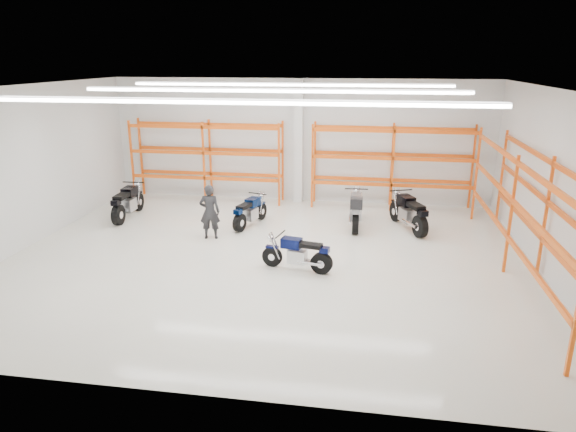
% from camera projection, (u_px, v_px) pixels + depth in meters
% --- Properties ---
extents(ground, '(14.00, 14.00, 0.00)m').
position_uv_depth(ground, '(269.00, 258.00, 13.94)').
color(ground, beige).
rests_on(ground, ground).
extents(room_shell, '(14.02, 12.02, 4.51)m').
position_uv_depth(room_shell, '(267.00, 137.00, 12.99)').
color(room_shell, silver).
rests_on(room_shell, ground).
extents(motorcycle_main, '(1.87, 0.73, 0.93)m').
position_uv_depth(motorcycle_main, '(300.00, 254.00, 12.99)').
color(motorcycle_main, black).
rests_on(motorcycle_main, ground).
extents(motorcycle_back_a, '(0.76, 2.29, 1.12)m').
position_uv_depth(motorcycle_back_a, '(127.00, 203.00, 17.19)').
color(motorcycle_back_a, black).
rests_on(motorcycle_back_a, ground).
extents(motorcycle_back_b, '(0.86, 1.93, 0.97)m').
position_uv_depth(motorcycle_back_b, '(249.00, 213.00, 16.41)').
color(motorcycle_back_b, black).
rests_on(motorcycle_back_b, ground).
extents(motorcycle_back_c, '(0.75, 2.35, 1.21)m').
position_uv_depth(motorcycle_back_c, '(356.00, 210.00, 16.22)').
color(motorcycle_back_c, black).
rests_on(motorcycle_back_c, ground).
extents(motorcycle_back_d, '(1.14, 2.21, 1.15)m').
position_uv_depth(motorcycle_back_d, '(409.00, 214.00, 16.03)').
color(motorcycle_back_d, black).
rests_on(motorcycle_back_d, ground).
extents(standing_man, '(0.66, 0.48, 1.66)m').
position_uv_depth(standing_man, '(210.00, 212.00, 15.21)').
color(standing_man, black).
rests_on(standing_man, ground).
extents(structural_column, '(0.32, 0.32, 4.50)m').
position_uv_depth(structural_column, '(299.00, 142.00, 18.76)').
color(structural_column, white).
rests_on(structural_column, ground).
extents(pallet_racking_back_left, '(5.67, 0.87, 3.00)m').
position_uv_depth(pallet_racking_back_left, '(207.00, 153.00, 19.09)').
color(pallet_racking_back_left, '#E04F0C').
rests_on(pallet_racking_back_left, ground).
extents(pallet_racking_back_right, '(5.67, 0.87, 3.00)m').
position_uv_depth(pallet_racking_back_right, '(393.00, 159.00, 18.07)').
color(pallet_racking_back_right, '#E04F0C').
rests_on(pallet_racking_back_right, ground).
extents(pallet_racking_side, '(0.87, 9.07, 3.00)m').
position_uv_depth(pallet_racking_side, '(530.00, 204.00, 12.43)').
color(pallet_racking_side, '#E04F0C').
rests_on(pallet_racking_side, ground).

